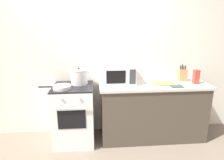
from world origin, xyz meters
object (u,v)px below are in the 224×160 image
stock_pot (79,77)px  frying_pan (62,87)px  microwave (119,74)px  pasta_box (196,77)px  knife_block (182,75)px  stove (74,114)px  cutting_board (163,83)px  oven_mitt (176,86)px

stock_pot → frying_pan: (-0.23, -0.23, -0.09)m
microwave → pasta_box: microwave is taller
knife_block → pasta_box: knife_block is taller
microwave → frying_pan: bearing=-166.4°
frying_pan → knife_block: 1.92m
frying_pan → knife_block: knife_block is taller
stove → knife_block: (1.76, 0.14, 0.56)m
stove → cutting_board: size_ratio=2.56×
knife_block → oven_mitt: knife_block is taller
cutting_board → knife_block: size_ratio=1.31×
stock_pot → cutting_board: bearing=-4.7°
stock_pot → oven_mitt: size_ratio=1.94×
pasta_box → oven_mitt: 0.40m
stove → stock_pot: stock_pot is taller
frying_pan → pasta_box: bearing=2.7°
cutting_board → stock_pot: bearing=175.3°
frying_pan → oven_mitt: (1.68, -0.03, -0.02)m
stock_pot → microwave: bearing=-2.8°
knife_block → stock_pot: bearing=-178.9°
cutting_board → oven_mitt: cutting_board is taller
stock_pot → frying_pan: size_ratio=0.76×
microwave → stock_pot: bearing=177.2°
frying_pan → microwave: size_ratio=0.92×
stove → oven_mitt: bearing=-5.9°
stock_pot → knife_block: (1.67, 0.03, -0.02)m
stove → frying_pan: size_ratio=2.01×
stove → frying_pan: bearing=-138.7°
stove → knife_block: knife_block is taller
stove → oven_mitt: size_ratio=5.11×
frying_pan → cutting_board: 1.54m
pasta_box → frying_pan: bearing=-177.3°
stove → cutting_board: cutting_board is taller
stock_pot → cutting_board: (1.31, -0.11, -0.11)m
stove → cutting_board: (1.40, 0.00, 0.47)m
microwave → oven_mitt: 0.88m
stove → stock_pot: 0.59m
stove → pasta_box: size_ratio=4.18×
frying_pan → cutting_board: size_ratio=1.27×
frying_pan → cutting_board: bearing=4.6°
cutting_board → pasta_box: (0.50, -0.03, 0.10)m
microwave → pasta_box: 1.20m
frying_pan → microwave: 0.88m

